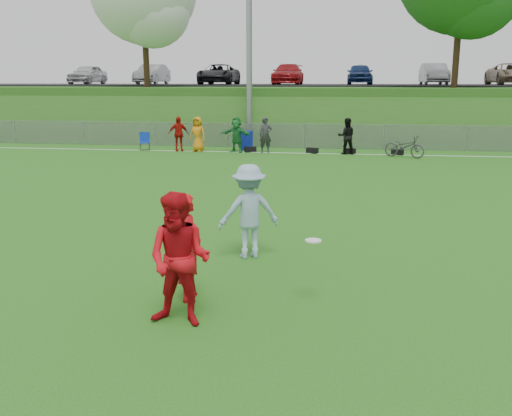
% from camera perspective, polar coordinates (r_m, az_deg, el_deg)
% --- Properties ---
extents(ground, '(120.00, 120.00, 0.00)m').
position_cam_1_polar(ground, '(10.08, -2.37, -7.41)').
color(ground, '#245C13').
rests_on(ground, ground).
extents(sideline_far, '(60.00, 0.10, 0.01)m').
position_cam_1_polar(sideline_far, '(27.57, 4.61, 5.49)').
color(sideline_far, white).
rests_on(sideline_far, ground).
extents(fence, '(58.00, 0.06, 1.30)m').
position_cam_1_polar(fence, '(29.49, 4.90, 7.21)').
color(fence, gray).
rests_on(fence, ground).
extents(light_pole, '(1.20, 0.40, 12.15)m').
position_cam_1_polar(light_pole, '(30.64, -0.70, 18.81)').
color(light_pole, gray).
rests_on(light_pole, ground).
extents(berm, '(120.00, 18.00, 3.00)m').
position_cam_1_polar(berm, '(40.38, 5.92, 9.89)').
color(berm, '#2B5818').
rests_on(berm, ground).
extents(parking_lot, '(120.00, 12.00, 0.10)m').
position_cam_1_polar(parking_lot, '(42.34, 6.09, 12.12)').
color(parking_lot, black).
rests_on(parking_lot, berm).
extents(car_row, '(32.04, 5.18, 1.44)m').
position_cam_1_polar(car_row, '(41.40, 4.40, 13.20)').
color(car_row, '#BEBDBF').
rests_on(car_row, parking_lot).
extents(spectator_row, '(9.17, 0.87, 1.69)m').
position_cam_1_polar(spectator_row, '(27.79, -1.04, 7.33)').
color(spectator_row, '#B0130C').
rests_on(spectator_row, ground).
extents(gear_bags, '(7.63, 0.54, 0.26)m').
position_cam_1_polar(gear_bags, '(27.61, 7.08, 5.70)').
color(gear_bags, black).
rests_on(gear_bags, ground).
extents(player_red_left, '(0.54, 0.71, 1.74)m').
position_cam_1_polar(player_red_left, '(9.15, -6.81, -3.90)').
color(player_red_left, red).
rests_on(player_red_left, ground).
extents(player_red_center, '(1.03, 0.85, 1.95)m').
position_cam_1_polar(player_red_center, '(8.18, -7.65, -5.16)').
color(player_red_center, red).
rests_on(player_red_center, ground).
extents(player_blue, '(1.38, 1.10, 1.87)m').
position_cam_1_polar(player_blue, '(11.21, -0.72, -0.34)').
color(player_blue, '#91B2C9').
rests_on(player_blue, ground).
extents(frisbee, '(0.26, 0.26, 0.02)m').
position_cam_1_polar(frisbee, '(8.90, 5.74, -3.26)').
color(frisbee, silver).
rests_on(frisbee, ground).
extents(recycling_bin, '(0.75, 0.75, 0.94)m').
position_cam_1_polar(recycling_bin, '(28.83, -0.94, 6.78)').
color(recycling_bin, '#0E1F9D').
rests_on(recycling_bin, ground).
extents(camp_chair, '(0.62, 0.63, 0.90)m').
position_cam_1_polar(camp_chair, '(29.11, -11.06, 6.19)').
color(camp_chair, '#0F33AB').
rests_on(camp_chair, ground).
extents(bicycle, '(1.97, 1.46, 0.99)m').
position_cam_1_polar(bicycle, '(26.82, 14.63, 5.97)').
color(bicycle, '#303032').
rests_on(bicycle, ground).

